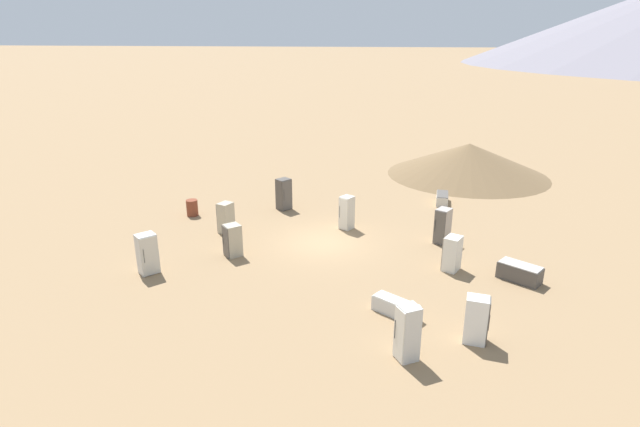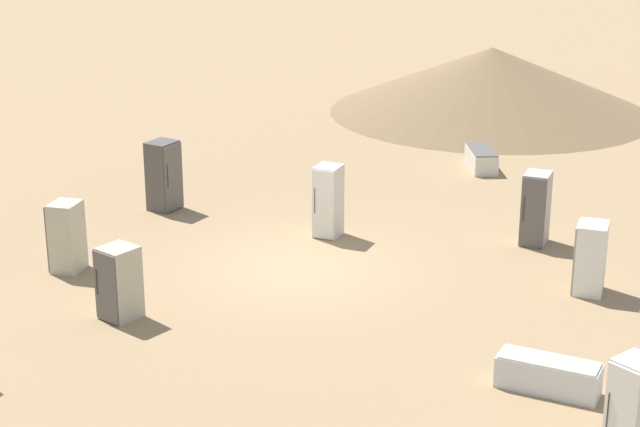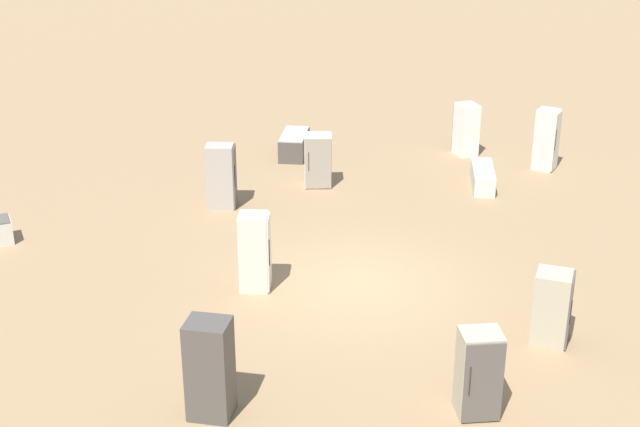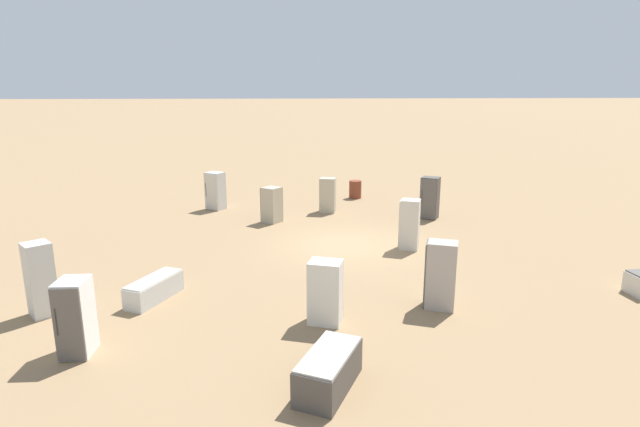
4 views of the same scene
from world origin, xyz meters
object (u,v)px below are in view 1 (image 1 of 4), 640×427
Objects in this scene: discarded_fridge_7 at (226,218)px; discarded_fridge_9 at (452,254)px; discarded_fridge_8 at (443,226)px; rusty_barrel at (192,208)px; discarded_fridge_4 at (442,198)px; discarded_fridge_1 at (407,333)px; discarded_fridge_5 at (284,194)px; discarded_fridge_6 at (396,307)px; discarded_fridge_0 at (232,240)px; discarded_fridge_3 at (476,320)px; discarded_fridge_10 at (347,213)px; discarded_fridge_2 at (147,254)px; discarded_fridge_11 at (520,272)px.

discarded_fridge_7 is 1.03× the size of discarded_fridge_9.
discarded_fridge_8 is 1.90× the size of rusty_barrel.
discarded_fridge_1 is at bearing -93.64° from discarded_fridge_4.
discarded_fridge_6 is (7.46, -10.88, -0.63)m from discarded_fridge_5.
discarded_fridge_5 is 9.84m from discarded_fridge_8.
discarded_fridge_1 reaches higher than rusty_barrel.
discarded_fridge_6 is at bearing 70.15° from discarded_fridge_5.
discarded_fridge_5 reaches higher than discarded_fridge_0.
discarded_fridge_9 is (-0.61, 5.57, -0.05)m from discarded_fridge_3.
discarded_fridge_6 is 9.05m from discarded_fridge_10.
discarded_fridge_0 is at bearing 71.87° from discarded_fridge_10.
discarded_fridge_9 reaches higher than rusty_barrel.
discarded_fridge_2 reaches higher than discarded_fridge_8.
discarded_fridge_7 is 6.46m from discarded_fridge_10.
discarded_fridge_3 is at bearing -32.97° from rusty_barrel.
discarded_fridge_3 is 18.04m from rusty_barrel.
discarded_fridge_0 is 11.83m from discarded_fridge_3.
discarded_fridge_10 reaches higher than discarded_fridge_6.
rusty_barrel is at bearing -94.58° from discarded_fridge_6.
discarded_fridge_4 is 1.07× the size of discarded_fridge_7.
discarded_fridge_0 is 7.09m from discarded_fridge_5.
discarded_fridge_11 is at bearing -81.33° from discarded_fridge_7.
rusty_barrel reaches higher than discarded_fridge_6.
discarded_fridge_3 is 15.82m from discarded_fridge_5.
discarded_fridge_2 is 18.07m from discarded_fridge_4.
discarded_fridge_8 reaches higher than discarded_fridge_7.
discarded_fridge_6 is 1.19× the size of discarded_fridge_9.
discarded_fridge_10 is (-3.76, 11.09, -0.04)m from discarded_fridge_1.
discarded_fridge_9 is (0.24, -9.63, 0.48)m from discarded_fridge_4.
discarded_fridge_10 is (-3.24, 8.43, 0.60)m from discarded_fridge_6.
discarded_fridge_8 is at bearing -4.54° from rusty_barrel.
discarded_fridge_6 is (-1.91, -14.02, -0.00)m from discarded_fridge_4.
discarded_fridge_4 reaches higher than discarded_fridge_6.
discarded_fridge_10 is at bearing -15.74° from discarded_fridge_1.
discarded_fridge_4 is 14.15m from discarded_fridge_6.
discarded_fridge_7 is 11.78m from discarded_fridge_9.
discarded_fridge_3 reaches higher than discarded_fridge_11.
discarded_fridge_9 is at bearing 170.55° from discarded_fridge_10.
discarded_fridge_1 reaches higher than discarded_fridge_2.
discarded_fridge_7 reaches higher than discarded_fridge_0.
discarded_fridge_4 is (9.87, 10.21, -0.46)m from discarded_fridge_0.
discarded_fridge_6 is at bearing -34.89° from rusty_barrel.
discarded_fridge_2 is 1.91× the size of rusty_barrel.
discarded_fridge_3 is at bearing -91.33° from discarded_fridge_1.
discarded_fridge_10 is (4.72, 4.62, 0.14)m from discarded_fridge_0.
discarded_fridge_0 is at bearing -85.26° from discarded_fridge_6.
discarded_fridge_10 is (6.18, 1.86, 0.09)m from discarded_fridge_7.
discarded_fridge_1 reaches higher than discarded_fridge_0.
discarded_fridge_10 reaches higher than discarded_fridge_8.
discarded_fridge_10 is at bearing -1.22° from rusty_barrel.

